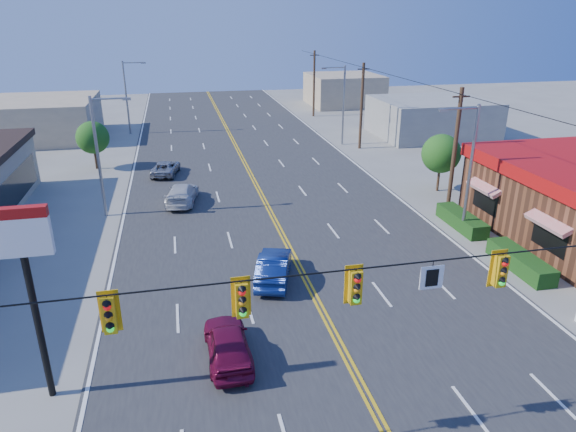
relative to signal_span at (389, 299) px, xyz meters
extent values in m
plane|color=gray|center=(0.12, 0.00, -4.89)|extent=(160.00, 160.00, 0.00)
cube|color=#2D2D30|center=(0.12, 20.00, -4.86)|extent=(20.00, 120.00, 0.06)
cylinder|color=black|center=(0.12, 0.00, 1.11)|extent=(24.00, 0.05, 0.05)
cube|color=white|center=(1.32, 0.00, 0.56)|extent=(0.75, 0.04, 0.75)
cube|color=#D89E0C|center=(-7.88, 0.00, 0.54)|extent=(0.55, 0.34, 1.25)
cube|color=#D89E0C|center=(-4.38, 0.00, 0.54)|extent=(0.55, 0.34, 1.25)
cube|color=#D89E0C|center=(-1.08, 0.00, 0.54)|extent=(0.55, 0.34, 1.25)
cube|color=#D89E0C|center=(3.62, 0.00, 0.54)|extent=(0.55, 0.34, 1.25)
cube|color=#194214|center=(11.62, 12.00, -4.44)|extent=(1.20, 9.00, 0.90)
cylinder|color=black|center=(-10.88, 4.00, -1.89)|extent=(0.24, 0.24, 6.00)
cube|color=white|center=(-10.88, 4.00, 1.31)|extent=(1.90, 0.30, 1.30)
cylinder|color=gray|center=(11.12, 14.00, -0.89)|extent=(0.20, 0.20, 8.00)
cylinder|color=gray|center=(10.02, 14.00, 2.91)|extent=(2.20, 0.12, 0.12)
cube|color=gray|center=(8.92, 14.00, 2.86)|extent=(0.50, 0.25, 0.15)
cylinder|color=gray|center=(11.12, 38.00, -0.89)|extent=(0.20, 0.20, 8.00)
cylinder|color=gray|center=(10.02, 38.00, 2.91)|extent=(2.20, 0.12, 0.12)
cube|color=gray|center=(8.92, 38.00, 2.86)|extent=(0.50, 0.25, 0.15)
cylinder|color=gray|center=(-10.88, 22.00, -0.89)|extent=(0.20, 0.20, 8.00)
cylinder|color=gray|center=(-9.78, 22.00, 2.91)|extent=(2.20, 0.12, 0.12)
cube|color=gray|center=(-8.68, 22.00, 2.86)|extent=(0.50, 0.25, 0.15)
cylinder|color=gray|center=(-10.88, 48.00, -0.89)|extent=(0.20, 0.20, 8.00)
cylinder|color=gray|center=(-9.78, 48.00, 2.91)|extent=(2.20, 0.12, 0.12)
cube|color=gray|center=(-8.68, 48.00, 2.86)|extent=(0.50, 0.25, 0.15)
cylinder|color=#47301E|center=(12.32, 18.00, -0.69)|extent=(0.28, 0.28, 8.40)
cylinder|color=#47301E|center=(12.32, 36.00, -0.69)|extent=(0.28, 0.28, 8.40)
cylinder|color=#47301E|center=(12.32, 54.00, -0.69)|extent=(0.28, 0.28, 8.40)
cylinder|color=#47301E|center=(13.62, 22.00, -3.84)|extent=(0.20, 0.20, 2.10)
sphere|color=#235B19|center=(13.62, 22.00, -1.95)|extent=(2.94, 2.94, 2.94)
cylinder|color=#47301E|center=(-12.88, 34.00, -3.89)|extent=(0.20, 0.20, 2.00)
sphere|color=#235B19|center=(-12.88, 34.00, -2.09)|extent=(2.80, 2.80, 2.80)
cube|color=gray|center=(22.12, 40.00, -2.89)|extent=(12.00, 10.00, 4.00)
cube|color=tan|center=(-19.88, 48.00, -2.79)|extent=(11.00, 12.00, 4.20)
cube|color=tan|center=(19.12, 62.00, -2.69)|extent=(10.00, 10.00, 4.40)
imported|color=maroon|center=(-4.46, 4.63, -4.17)|extent=(1.74, 4.20, 1.42)
imported|color=navy|center=(-1.48, 10.60, -4.16)|extent=(2.72, 4.64, 1.44)
imported|color=silver|center=(-5.73, 23.36, -4.20)|extent=(2.75, 5.02, 1.38)
imported|color=#9D9DA1|center=(-6.91, 30.71, -4.30)|extent=(2.75, 4.51, 1.17)
camera|label=1|loc=(-5.78, -12.30, 7.90)|focal=32.00mm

